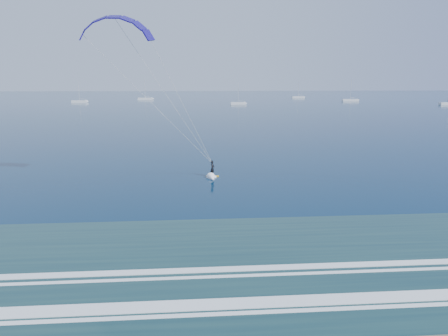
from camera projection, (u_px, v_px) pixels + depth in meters
name	position (u px, v px, depth m)	size (l,w,h in m)	color
kitesurfer_rig	(167.00, 96.00, 44.33)	(16.20, 8.19, 19.35)	gold
sailboat_1	(80.00, 101.00, 216.14)	(8.24, 2.40, 11.37)	silver
sailboat_2	(145.00, 99.00, 248.61)	(9.25, 2.40, 12.40)	silver
sailboat_3	(238.00, 103.00, 198.83)	(7.57, 2.40, 10.67)	silver
sailboat_4	(298.00, 97.00, 272.11)	(8.51, 2.40, 11.61)	silver
sailboat_5	(350.00, 100.00, 230.77)	(9.50, 2.40, 12.86)	silver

